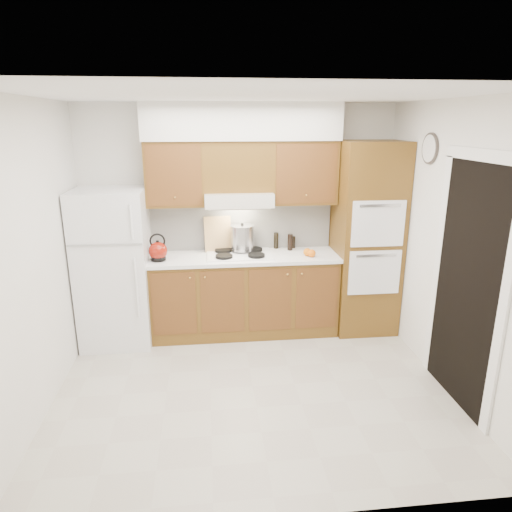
# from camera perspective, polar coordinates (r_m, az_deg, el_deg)

# --- Properties ---
(floor) EXTENTS (3.60, 3.60, 0.00)m
(floor) POSITION_cam_1_polar(r_m,az_deg,el_deg) (4.48, -0.40, -15.97)
(floor) COLOR #B9B3A1
(floor) RESTS_ON ground
(ceiling) EXTENTS (3.60, 3.60, 0.00)m
(ceiling) POSITION_cam_1_polar(r_m,az_deg,el_deg) (3.78, -0.49, 19.46)
(ceiling) COLOR white
(ceiling) RESTS_ON wall_back
(wall_back) EXTENTS (3.60, 0.02, 2.60)m
(wall_back) POSITION_cam_1_polar(r_m,az_deg,el_deg) (5.38, -2.08, 4.68)
(wall_back) COLOR white
(wall_back) RESTS_ON floor
(wall_left) EXTENTS (0.02, 3.00, 2.60)m
(wall_left) POSITION_cam_1_polar(r_m,az_deg,el_deg) (4.16, -25.91, -0.59)
(wall_left) COLOR white
(wall_left) RESTS_ON floor
(wall_right) EXTENTS (0.02, 3.00, 2.60)m
(wall_right) POSITION_cam_1_polar(r_m,az_deg,el_deg) (4.48, 23.10, 0.89)
(wall_right) COLOR white
(wall_right) RESTS_ON floor
(fridge) EXTENTS (0.75, 0.72, 1.72)m
(fridge) POSITION_cam_1_polar(r_m,az_deg,el_deg) (5.24, -17.25, -1.41)
(fridge) COLOR white
(fridge) RESTS_ON floor
(base_cabinets) EXTENTS (2.11, 0.60, 0.90)m
(base_cabinets) POSITION_cam_1_polar(r_m,az_deg,el_deg) (5.34, -1.48, -4.93)
(base_cabinets) COLOR brown
(base_cabinets) RESTS_ON floor
(countertop) EXTENTS (2.13, 0.62, 0.04)m
(countertop) POSITION_cam_1_polar(r_m,az_deg,el_deg) (5.18, -1.50, -0.13)
(countertop) COLOR white
(countertop) RESTS_ON base_cabinets
(backsplash) EXTENTS (2.11, 0.03, 0.56)m
(backsplash) POSITION_cam_1_polar(r_m,az_deg,el_deg) (5.39, -1.79, 3.82)
(backsplash) COLOR white
(backsplash) RESTS_ON countertop
(oven_cabinet) EXTENTS (0.70, 0.65, 2.20)m
(oven_cabinet) POSITION_cam_1_polar(r_m,az_deg,el_deg) (5.42, 13.59, 2.12)
(oven_cabinet) COLOR brown
(oven_cabinet) RESTS_ON floor
(upper_cab_left) EXTENTS (0.63, 0.33, 0.70)m
(upper_cab_left) POSITION_cam_1_polar(r_m,az_deg,el_deg) (5.13, -10.12, 10.07)
(upper_cab_left) COLOR brown
(upper_cab_left) RESTS_ON wall_back
(upper_cab_right) EXTENTS (0.73, 0.33, 0.70)m
(upper_cab_right) POSITION_cam_1_polar(r_m,az_deg,el_deg) (5.24, 5.95, 10.36)
(upper_cab_right) COLOR brown
(upper_cab_right) RESTS_ON wall_back
(range_hood) EXTENTS (0.75, 0.45, 0.15)m
(range_hood) POSITION_cam_1_polar(r_m,az_deg,el_deg) (5.11, -2.20, 7.17)
(range_hood) COLOR silver
(range_hood) RESTS_ON wall_back
(upper_cab_over_hood) EXTENTS (0.75, 0.33, 0.55)m
(upper_cab_over_hood) POSITION_cam_1_polar(r_m,az_deg,el_deg) (5.13, -2.30, 11.14)
(upper_cab_over_hood) COLOR brown
(upper_cab_over_hood) RESTS_ON range_hood
(soffit) EXTENTS (2.13, 0.36, 0.40)m
(soffit) POSITION_cam_1_polar(r_m,az_deg,el_deg) (5.09, -1.76, 16.47)
(soffit) COLOR silver
(soffit) RESTS_ON wall_back
(cooktop) EXTENTS (0.74, 0.50, 0.01)m
(cooktop) POSITION_cam_1_polar(r_m,az_deg,el_deg) (5.19, -2.08, 0.19)
(cooktop) COLOR white
(cooktop) RESTS_ON countertop
(doorway) EXTENTS (0.02, 0.90, 2.10)m
(doorway) POSITION_cam_1_polar(r_m,az_deg,el_deg) (4.26, 24.82, -3.62)
(doorway) COLOR black
(doorway) RESTS_ON floor
(wall_clock) EXTENTS (0.02, 0.30, 0.30)m
(wall_clock) POSITION_cam_1_polar(r_m,az_deg,el_deg) (4.83, 20.92, 12.44)
(wall_clock) COLOR #3F3833
(wall_clock) RESTS_ON wall_right
(kettle) EXTENTS (0.23, 0.23, 0.20)m
(kettle) POSITION_cam_1_polar(r_m,az_deg,el_deg) (5.06, -12.15, 0.62)
(kettle) COLOR maroon
(kettle) RESTS_ON countertop
(cutting_board) EXTENTS (0.32, 0.14, 0.41)m
(cutting_board) POSITION_cam_1_polar(r_m,az_deg,el_deg) (5.33, -4.78, 2.73)
(cutting_board) COLOR tan
(cutting_board) RESTS_ON countertop
(stock_pot) EXTENTS (0.28, 0.28, 0.28)m
(stock_pot) POSITION_cam_1_polar(r_m,az_deg,el_deg) (5.27, -1.73, 2.28)
(stock_pot) COLOR #AAA9AE
(stock_pot) RESTS_ON cooktop
(condiment_a) EXTENTS (0.07, 0.07, 0.19)m
(condiment_a) POSITION_cam_1_polar(r_m,az_deg,el_deg) (5.44, 2.53, 1.94)
(condiment_a) COLOR black
(condiment_a) RESTS_ON countertop
(condiment_b) EXTENTS (0.06, 0.06, 0.19)m
(condiment_b) POSITION_cam_1_polar(r_m,az_deg,el_deg) (5.38, 4.28, 1.74)
(condiment_b) COLOR black
(condiment_b) RESTS_ON countertop
(condiment_c) EXTENTS (0.07, 0.07, 0.14)m
(condiment_c) POSITION_cam_1_polar(r_m,az_deg,el_deg) (5.48, 4.67, 1.73)
(condiment_c) COLOR black
(condiment_c) RESTS_ON countertop
(orange_near) EXTENTS (0.10, 0.10, 0.09)m
(orange_near) POSITION_cam_1_polar(r_m,az_deg,el_deg) (5.14, 6.98, 0.34)
(orange_near) COLOR orange
(orange_near) RESTS_ON countertop
(orange_far) EXTENTS (0.10, 0.10, 0.09)m
(orange_far) POSITION_cam_1_polar(r_m,az_deg,el_deg) (5.17, 6.42, 0.49)
(orange_far) COLOR orange
(orange_far) RESTS_ON countertop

